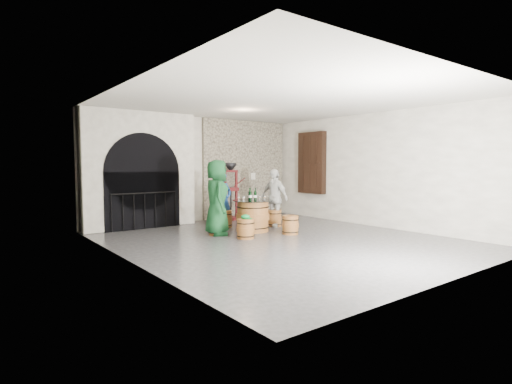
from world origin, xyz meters
TOP-DOWN VIEW (x-y plane):
  - ground at (0.00, 0.00)m, footprint 8.00×8.00m
  - wall_back at (0.00, 4.00)m, footprint 8.00×0.00m
  - wall_front at (0.00, -4.00)m, footprint 8.00×0.00m
  - wall_left at (-3.50, 0.00)m, footprint 0.00×8.00m
  - wall_right at (3.50, 0.00)m, footprint 0.00×8.00m
  - ceiling at (0.00, 0.00)m, footprint 8.00×8.00m
  - stone_facing_panel at (1.80, 3.94)m, footprint 3.20×0.12m
  - arched_opening at (-1.90, 3.74)m, footprint 3.10×0.60m
  - shuttered_window at (3.38, 2.40)m, footprint 0.23×1.10m
  - barrel_table at (0.23, 1.39)m, footprint 1.06×1.06m
  - barrel_stool_left at (-0.81, 1.50)m, footprint 0.44×0.44m
  - barrel_stool_far at (0.01, 2.41)m, footprint 0.44×0.44m
  - barrel_stool_right at (1.22, 1.70)m, footprint 0.44×0.44m
  - barrel_stool_near_right at (0.71, 0.47)m, footprint 0.44×0.44m
  - barrel_stool_near_left at (-0.53, 0.67)m, footprint 0.44×0.44m
  - green_cap at (-0.52, 0.67)m, footprint 0.25×0.21m
  - person_green at (-0.80, 1.50)m, footprint 0.91×1.07m
  - person_blue at (-0.00, 2.46)m, footprint 0.63×0.48m
  - person_white at (1.20, 1.70)m, footprint 0.52×1.00m
  - wine_bottle_left at (0.16, 1.41)m, footprint 0.08×0.08m
  - wine_bottle_center at (0.28, 1.36)m, footprint 0.08×0.08m
  - wine_bottle_right at (0.19, 1.48)m, footprint 0.08×0.08m
  - tasting_glass_a at (-0.11, 1.35)m, footprint 0.05×0.05m
  - tasting_glass_b at (0.46, 1.40)m, footprint 0.05×0.05m
  - tasting_glass_c at (0.05, 1.54)m, footprint 0.05×0.05m
  - tasting_glass_d at (0.41, 1.61)m, footprint 0.05×0.05m
  - tasting_glass_e at (0.57, 1.32)m, footprint 0.05×0.05m
  - tasting_glass_f at (-0.12, 1.53)m, footprint 0.05×0.05m
  - side_barrel at (0.15, 3.02)m, footprint 0.44×0.44m
  - corking_press at (0.95, 3.52)m, footprint 0.75×0.48m
  - control_box at (2.05, 3.86)m, footprint 0.18×0.10m

SIDE VIEW (x-z plane):
  - ground at x=0.00m, z-range 0.00..0.00m
  - barrel_stool_left at x=-0.81m, z-range 0.00..0.47m
  - barrel_stool_far at x=0.01m, z-range 0.00..0.47m
  - barrel_stool_right at x=1.22m, z-range 0.00..0.47m
  - barrel_stool_near_right at x=0.71m, z-range 0.00..0.47m
  - barrel_stool_near_left at x=-0.53m, z-range 0.00..0.47m
  - side_barrel at x=0.15m, z-range 0.00..0.58m
  - barrel_table at x=0.23m, z-range 0.00..0.81m
  - green_cap at x=-0.52m, z-range 0.46..0.57m
  - person_blue at x=0.00m, z-range 0.00..1.53m
  - person_white at x=1.20m, z-range 0.00..1.63m
  - tasting_glass_a at x=-0.11m, z-range 0.82..0.91m
  - tasting_glass_b at x=0.46m, z-range 0.82..0.91m
  - tasting_glass_c at x=0.05m, z-range 0.82..0.91m
  - tasting_glass_d at x=0.41m, z-range 0.82..0.91m
  - tasting_glass_e at x=0.57m, z-range 0.82..0.91m
  - tasting_glass_f at x=-0.12m, z-range 0.82..0.91m
  - person_green at x=-0.80m, z-range 0.00..1.87m
  - wine_bottle_left at x=0.16m, z-range 0.78..1.11m
  - wine_bottle_center at x=0.28m, z-range 0.78..1.11m
  - wine_bottle_right at x=0.19m, z-range 0.78..1.11m
  - corking_press at x=0.95m, z-range 0.15..1.94m
  - control_box at x=2.05m, z-range 1.24..1.46m
  - arched_opening at x=-1.90m, z-range -0.01..3.18m
  - wall_back at x=0.00m, z-range -2.40..5.60m
  - wall_front at x=0.00m, z-range -2.40..5.60m
  - wall_left at x=-3.50m, z-range -2.40..5.60m
  - wall_right at x=3.50m, z-range -2.40..5.60m
  - stone_facing_panel at x=1.80m, z-range 0.01..3.19m
  - shuttered_window at x=3.38m, z-range 0.80..2.80m
  - ceiling at x=0.00m, z-range 3.20..3.20m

